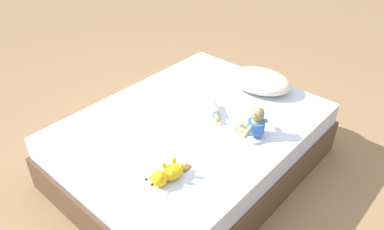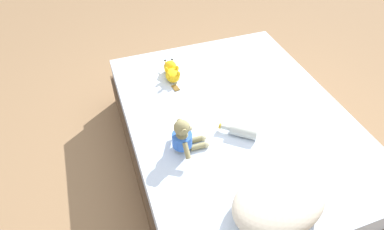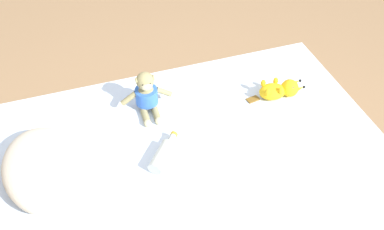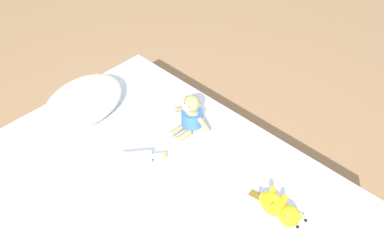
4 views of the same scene
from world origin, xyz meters
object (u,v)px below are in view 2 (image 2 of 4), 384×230
Objects in this scene: plush_monkey at (184,137)px; plush_yellow_creature at (172,71)px; pillow at (279,201)px; bed at (235,138)px; glass_bottle at (242,132)px.

plush_monkey is 0.74m from plush_yellow_creature.
pillow is 2.09× the size of plush_monkey.
bed is at bearing -159.81° from plush_monkey.
bed is 6.83× the size of plush_monkey.
pillow reaches higher than glass_bottle.
plush_yellow_creature is at bearing -81.68° from pillow.
plush_monkey reaches higher than bed.
bed is at bearing -99.09° from pillow.
glass_bottle is (-0.06, -0.54, -0.05)m from pillow.
glass_bottle is at bearing 107.97° from plush_yellow_creature.
bed is 0.80m from pillow.
plush_yellow_creature is (0.19, -1.29, -0.03)m from pillow.
plush_monkey is 0.87× the size of plush_yellow_creature.
plush_monkey is at bearing -3.23° from glass_bottle.
glass_bottle is (-0.38, 0.02, -0.06)m from plush_monkey.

